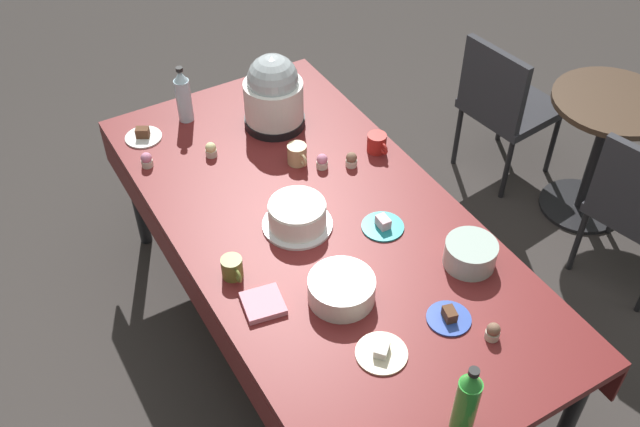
% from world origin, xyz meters
% --- Properties ---
extents(ground, '(9.00, 9.00, 0.00)m').
position_xyz_m(ground, '(0.00, 0.00, 0.00)').
color(ground, '#383330').
extents(potluck_table, '(2.20, 1.10, 0.75)m').
position_xyz_m(potluck_table, '(0.00, 0.00, 0.69)').
color(potluck_table, maroon).
rests_on(potluck_table, ground).
extents(frosted_layer_cake, '(0.28, 0.28, 0.11)m').
position_xyz_m(frosted_layer_cake, '(-0.03, -0.09, 0.80)').
color(frosted_layer_cake, silver).
rests_on(frosted_layer_cake, potluck_table).
extents(slow_cooker, '(0.28, 0.28, 0.36)m').
position_xyz_m(slow_cooker, '(-0.67, 0.15, 0.92)').
color(slow_cooker, black).
rests_on(slow_cooker, potluck_table).
extents(glass_salad_bowl, '(0.20, 0.20, 0.10)m').
position_xyz_m(glass_salad_bowl, '(0.47, 0.37, 0.80)').
color(glass_salad_bowl, '#B2C6BC').
rests_on(glass_salad_bowl, potluck_table).
extents(ceramic_snack_bowl, '(0.24, 0.24, 0.09)m').
position_xyz_m(ceramic_snack_bowl, '(0.37, -0.13, 0.80)').
color(ceramic_snack_bowl, silver).
rests_on(ceramic_snack_bowl, potluck_table).
extents(dessert_plate_cream, '(0.18, 0.18, 0.04)m').
position_xyz_m(dessert_plate_cream, '(0.65, -0.14, 0.76)').
color(dessert_plate_cream, beige).
rests_on(dessert_plate_cream, potluck_table).
extents(dessert_plate_teal, '(0.17, 0.17, 0.05)m').
position_xyz_m(dessert_plate_teal, '(0.15, 0.20, 0.76)').
color(dessert_plate_teal, teal).
rests_on(dessert_plate_teal, potluck_table).
extents(dessert_plate_white, '(0.17, 0.17, 0.05)m').
position_xyz_m(dessert_plate_white, '(-0.88, -0.41, 0.76)').
color(dessert_plate_white, white).
rests_on(dessert_plate_white, potluck_table).
extents(dessert_plate_cobalt, '(0.16, 0.16, 0.05)m').
position_xyz_m(dessert_plate_cobalt, '(0.65, 0.14, 0.76)').
color(dessert_plate_cobalt, '#2D4CB2').
rests_on(dessert_plate_cobalt, potluck_table).
extents(cupcake_rose, '(0.05, 0.05, 0.07)m').
position_xyz_m(cupcake_rose, '(-0.24, 0.30, 0.78)').
color(cupcake_rose, beige).
rests_on(cupcake_rose, potluck_table).
extents(cupcake_vanilla, '(0.05, 0.05, 0.07)m').
position_xyz_m(cupcake_vanilla, '(0.78, 0.22, 0.78)').
color(cupcake_vanilla, beige).
rests_on(cupcake_vanilla, potluck_table).
extents(cupcake_lemon, '(0.05, 0.05, 0.07)m').
position_xyz_m(cupcake_lemon, '(-0.29, 0.18, 0.78)').
color(cupcake_lemon, beige).
rests_on(cupcake_lemon, potluck_table).
extents(cupcake_berry, '(0.05, 0.05, 0.07)m').
position_xyz_m(cupcake_berry, '(-0.61, -0.20, 0.78)').
color(cupcake_berry, beige).
rests_on(cupcake_berry, potluck_table).
extents(cupcake_mint, '(0.05, 0.05, 0.07)m').
position_xyz_m(cupcake_mint, '(-0.68, -0.46, 0.78)').
color(cupcake_mint, beige).
rests_on(cupcake_mint, potluck_table).
extents(soda_bottle_lime_soda, '(0.07, 0.07, 0.30)m').
position_xyz_m(soda_bottle_lime_soda, '(1.00, -0.08, 0.89)').
color(soda_bottle_lime_soda, green).
rests_on(soda_bottle_lime_soda, potluck_table).
extents(soda_bottle_water, '(0.07, 0.07, 0.28)m').
position_xyz_m(soda_bottle_water, '(-0.91, -0.18, 0.88)').
color(soda_bottle_water, silver).
rests_on(soda_bottle_water, potluck_table).
extents(coffee_mug_red, '(0.12, 0.09, 0.08)m').
position_xyz_m(coffee_mug_red, '(-0.27, 0.45, 0.79)').
color(coffee_mug_red, '#B2231E').
rests_on(coffee_mug_red, potluck_table).
extents(coffee_mug_tan, '(0.12, 0.08, 0.09)m').
position_xyz_m(coffee_mug_tan, '(-0.37, 0.11, 0.80)').
color(coffee_mug_tan, tan).
rests_on(coffee_mug_tan, potluck_table).
extents(coffee_mug_olive, '(0.12, 0.08, 0.08)m').
position_xyz_m(coffee_mug_olive, '(0.08, -0.42, 0.79)').
color(coffee_mug_olive, olive).
rests_on(coffee_mug_olive, potluck_table).
extents(paper_napkin_stack, '(0.16, 0.16, 0.02)m').
position_xyz_m(paper_napkin_stack, '(0.26, -0.39, 0.76)').
color(paper_napkin_stack, pink).
rests_on(paper_napkin_stack, potluck_table).
extents(maroon_chair_left, '(0.49, 0.49, 0.85)m').
position_xyz_m(maroon_chair_left, '(-0.54, 1.48, 0.49)').
color(maroon_chair_left, '#333338').
rests_on(maroon_chair_left, ground).
extents(round_cafe_table, '(0.60, 0.60, 0.72)m').
position_xyz_m(round_cafe_table, '(-0.05, 1.70, 0.50)').
color(round_cafe_table, '#473323').
rests_on(round_cafe_table, ground).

